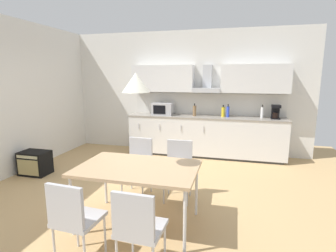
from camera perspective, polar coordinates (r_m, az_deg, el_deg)
name	(u,v)px	position (r m, az deg, el deg)	size (l,w,h in m)	color
ground_plane	(141,194)	(4.28, -5.83, -14.55)	(7.71, 7.75, 0.02)	tan
wall_back	(178,92)	(6.41, 2.16, 7.33)	(6.17, 0.10, 2.86)	silver
kitchen_counter	(205,136)	(6.09, 8.02, -2.15)	(3.53, 0.62, 0.92)	#333333
backsplash_tile	(207,104)	(6.25, 8.49, 4.73)	(3.51, 0.02, 0.49)	silver
upper_wall_cabinets	(207,79)	(6.06, 8.48, 10.09)	(3.51, 0.40, 0.61)	silver
microwave	(163,109)	(6.17, -1.11, 3.76)	(0.48, 0.35, 0.28)	#ADADB2
coffee_maker	(276,112)	(6.03, 22.36, 2.87)	(0.18, 0.19, 0.30)	black
bottle_yellow	(223,112)	(5.99, 11.91, 3.05)	(0.07, 0.07, 0.26)	yellow
bottle_brown	(194,111)	(6.02, 5.79, 3.35)	(0.08, 0.08, 0.29)	brown
bottle_blue	(228,112)	(5.96, 12.90, 3.08)	(0.06, 0.06, 0.29)	blue
bottle_white	(262,112)	(6.03, 19.80, 2.81)	(0.06, 0.06, 0.29)	white
dining_table	(138,170)	(3.21, -6.59, -9.52)	(1.43, 0.92, 0.75)	tan
chair_far_left	(138,160)	(4.12, -6.46, -7.46)	(0.42, 0.42, 0.87)	#B2B2B7
chair_far_right	(179,164)	(3.94, 2.30, -8.22)	(0.42, 0.42, 0.87)	#B2B2B7
chair_near_left	(73,215)	(2.74, -19.95, -17.80)	(0.43, 0.43, 0.87)	#B2B2B7
chair_near_right	(138,225)	(2.47, -6.58, -20.61)	(0.41, 0.41, 0.87)	#B2B2B7
guitar_amp	(35,163)	(5.54, -26.97, -7.16)	(0.52, 0.37, 0.44)	black
pendant_lamp	(136,83)	(3.01, -7.01, 9.35)	(0.32, 0.32, 0.22)	silver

